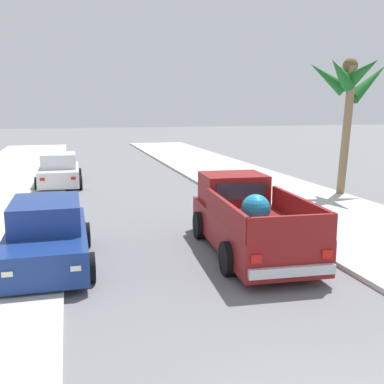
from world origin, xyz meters
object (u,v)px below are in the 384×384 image
Objects in this scene: car_right_near at (59,171)px; palm_tree_left_mid at (349,84)px; pickup_truck at (248,220)px; car_left_near at (47,236)px.

palm_tree_left_mid is at bearing -27.04° from car_right_near.
palm_tree_left_mid is (6.51, 5.67, 3.75)m from pickup_truck.
car_left_near is 0.76× the size of palm_tree_left_mid.
palm_tree_left_mid reaches higher than pickup_truck.
pickup_truck is 9.41m from palm_tree_left_mid.
car_left_near is at bearing 178.20° from pickup_truck.
car_right_near is at bearing 152.96° from palm_tree_left_mid.
pickup_truck is at bearing -138.95° from palm_tree_left_mid.
car_right_near is at bearing 112.84° from pickup_truck.
pickup_truck reaches higher than car_right_near.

